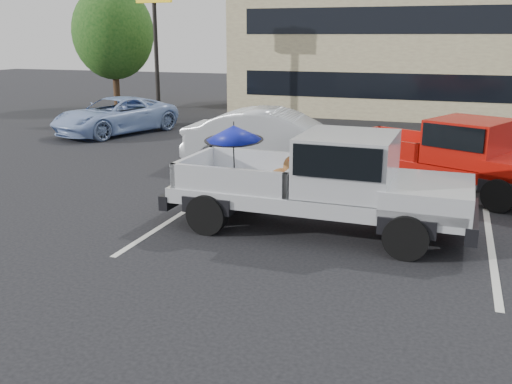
{
  "coord_description": "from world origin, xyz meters",
  "views": [
    {
      "loc": [
        2.19,
        -8.11,
        3.57
      ],
      "look_at": [
        -0.54,
        -0.28,
        1.3
      ],
      "focal_mm": 40.0,
      "sensor_mm": 36.0,
      "label": 1
    }
  ],
  "objects_px": {
    "silver_sedan": "(278,141)",
    "silver_pickup": "(334,178)",
    "red_pickup": "(461,153)",
    "tree_left": "(113,33)",
    "blue_suv": "(115,116)",
    "motel_sign": "(154,9)"
  },
  "relations": [
    {
      "from": "silver_sedan",
      "to": "silver_pickup",
      "type": "bearing_deg",
      "value": -155.55
    },
    {
      "from": "silver_pickup",
      "to": "silver_sedan",
      "type": "bearing_deg",
      "value": 119.61
    },
    {
      "from": "red_pickup",
      "to": "tree_left",
      "type": "bearing_deg",
      "value": 170.4
    },
    {
      "from": "red_pickup",
      "to": "silver_sedan",
      "type": "distance_m",
      "value": 4.75
    },
    {
      "from": "tree_left",
      "to": "blue_suv",
      "type": "bearing_deg",
      "value": -58.07
    },
    {
      "from": "silver_pickup",
      "to": "silver_sedan",
      "type": "distance_m",
      "value": 5.15
    },
    {
      "from": "tree_left",
      "to": "silver_sedan",
      "type": "distance_m",
      "value": 16.02
    },
    {
      "from": "tree_left",
      "to": "silver_pickup",
      "type": "height_order",
      "value": "tree_left"
    },
    {
      "from": "motel_sign",
      "to": "tree_left",
      "type": "bearing_deg",
      "value": 143.13
    },
    {
      "from": "silver_sedan",
      "to": "motel_sign",
      "type": "bearing_deg",
      "value": 41.84
    },
    {
      "from": "tree_left",
      "to": "blue_suv",
      "type": "relative_size",
      "value": 1.24
    },
    {
      "from": "motel_sign",
      "to": "silver_pickup",
      "type": "relative_size",
      "value": 1.05
    },
    {
      "from": "tree_left",
      "to": "blue_suv",
      "type": "height_order",
      "value": "tree_left"
    },
    {
      "from": "tree_left",
      "to": "silver_sedan",
      "type": "height_order",
      "value": "tree_left"
    },
    {
      "from": "motel_sign",
      "to": "tree_left",
      "type": "height_order",
      "value": "tree_left"
    },
    {
      "from": "silver_pickup",
      "to": "red_pickup",
      "type": "relative_size",
      "value": 1.02
    },
    {
      "from": "silver_pickup",
      "to": "silver_sedan",
      "type": "xyz_separation_m",
      "value": [
        -2.45,
        4.52,
        -0.22
      ]
    },
    {
      "from": "tree_left",
      "to": "silver_sedan",
      "type": "relative_size",
      "value": 1.19
    },
    {
      "from": "silver_pickup",
      "to": "red_pickup",
      "type": "bearing_deg",
      "value": 60.15
    },
    {
      "from": "silver_pickup",
      "to": "blue_suv",
      "type": "bearing_deg",
      "value": 141.28
    },
    {
      "from": "motel_sign",
      "to": "tree_left",
      "type": "distance_m",
      "value": 5.08
    },
    {
      "from": "motel_sign",
      "to": "silver_sedan",
      "type": "bearing_deg",
      "value": -44.1
    }
  ]
}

